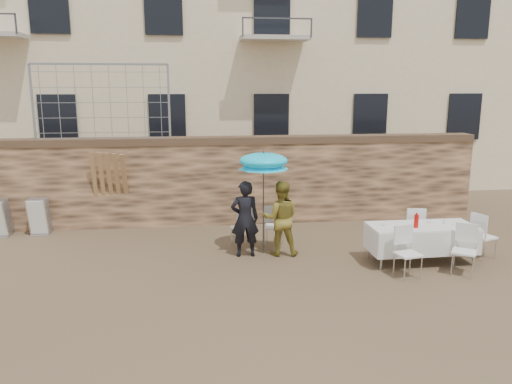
{
  "coord_description": "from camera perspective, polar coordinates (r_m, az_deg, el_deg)",
  "views": [
    {
      "loc": [
        -0.82,
        -7.56,
        3.51
      ],
      "look_at": [
        0.4,
        2.2,
        1.4
      ],
      "focal_mm": 35.0,
      "sensor_mm": 36.0,
      "label": 1
    }
  ],
  "objects": [
    {
      "name": "couple_chair_left",
      "position": [
        10.95,
        -1.57,
        -3.96
      ],
      "size": [
        0.61,
        0.61,
        0.96
      ],
      "primitive_type": null,
      "rotation": [
        0.0,
        0.0,
        3.47
      ],
      "color": "white",
      "rests_on": "ground"
    },
    {
      "name": "wood_planks",
      "position": [
        12.72,
        -16.52,
        0.22
      ],
      "size": [
        0.7,
        0.2,
        2.0
      ],
      "primitive_type": null,
      "color": "#A37749",
      "rests_on": "ground"
    },
    {
      "name": "woman_dress",
      "position": [
        10.44,
        2.82,
        -3.02
      ],
      "size": [
        0.84,
        0.69,
        1.58
      ],
      "primitive_type": "imported",
      "rotation": [
        0.0,
        0.0,
        3.01
      ],
      "color": "gold",
      "rests_on": "ground"
    },
    {
      "name": "man_suit",
      "position": [
        10.34,
        -1.28,
        -3.09
      ],
      "size": [
        0.6,
        0.4,
        1.6
      ],
      "primitive_type": "imported",
      "rotation": [
        0.0,
        0.0,
        3.17
      ],
      "color": "black",
      "rests_on": "ground"
    },
    {
      "name": "table_chair_front_left",
      "position": [
        9.7,
        17.01,
        -6.66
      ],
      "size": [
        0.57,
        0.57,
        0.96
      ],
      "primitive_type": null,
      "rotation": [
        0.0,
        0.0,
        0.21
      ],
      "color": "white",
      "rests_on": "ground"
    },
    {
      "name": "table_chair_side",
      "position": [
        11.33,
        24.56,
        -4.53
      ],
      "size": [
        0.62,
        0.62,
        0.96
      ],
      "primitive_type": null,
      "rotation": [
        0.0,
        0.0,
        1.92
      ],
      "color": "white",
      "rests_on": "ground"
    },
    {
      "name": "chair_stack_left",
      "position": [
        13.41,
        -27.03,
        -2.39
      ],
      "size": [
        0.46,
        0.55,
        0.92
      ],
      "primitive_type": null,
      "color": "white",
      "rests_on": "ground"
    },
    {
      "name": "stone_wall",
      "position": [
        12.82,
        -3.33,
        1.25
      ],
      "size": [
        13.0,
        0.5,
        2.2
      ],
      "primitive_type": "cube",
      "color": "#845F42",
      "rests_on": "ground"
    },
    {
      "name": "umbrella",
      "position": [
        10.24,
        0.86,
        3.23
      ],
      "size": [
        1.05,
        1.05,
        2.05
      ],
      "color": "#3F3F44",
      "rests_on": "ground"
    },
    {
      "name": "ground",
      "position": [
        8.38,
        -0.87,
        -12.67
      ],
      "size": [
        80.0,
        80.0,
        0.0
      ],
      "primitive_type": "plane",
      "color": "brown",
      "rests_on": "ground"
    },
    {
      "name": "couple_chair_right",
      "position": [
        11.04,
        2.06,
        -3.84
      ],
      "size": [
        0.6,
        0.6,
        0.96
      ],
      "primitive_type": null,
      "rotation": [
        0.0,
        0.0,
        2.83
      ],
      "color": "white",
      "rests_on": "ground"
    },
    {
      "name": "table_chair_front_right",
      "position": [
        10.19,
        22.7,
        -6.17
      ],
      "size": [
        0.67,
        0.67,
        0.96
      ],
      "primitive_type": null,
      "rotation": [
        0.0,
        0.0,
        -0.61
      ],
      "color": "white",
      "rests_on": "ground"
    },
    {
      "name": "chair_stack_right",
      "position": [
        13.13,
        -23.33,
        -2.34
      ],
      "size": [
        0.46,
        0.47,
        0.92
      ],
      "primitive_type": null,
      "color": "white",
      "rests_on": "ground"
    },
    {
      "name": "chain_link_fence",
      "position": [
        12.76,
        -17.22,
        9.73
      ],
      "size": [
        3.2,
        0.06,
        1.8
      ],
      "primitive_type": null,
      "color": "gray",
      "rests_on": "stone_wall"
    },
    {
      "name": "banquet_table",
      "position": [
        10.52,
        18.44,
        -3.85
      ],
      "size": [
        2.1,
        0.85,
        0.78
      ],
      "color": "silver",
      "rests_on": "ground"
    },
    {
      "name": "table_chair_back",
      "position": [
        11.37,
        17.55,
        -3.94
      ],
      "size": [
        0.57,
        0.57,
        0.96
      ],
      "primitive_type": null,
      "rotation": [
        0.0,
        0.0,
        2.94
      ],
      "color": "white",
      "rests_on": "ground"
    },
    {
      "name": "soda_bottle",
      "position": [
        10.26,
        17.85,
        -3.2
      ],
      "size": [
        0.09,
        0.09,
        0.26
      ],
      "primitive_type": "cylinder",
      "color": "red",
      "rests_on": "banquet_table"
    }
  ]
}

